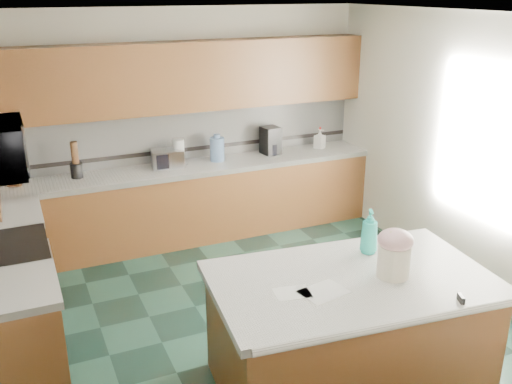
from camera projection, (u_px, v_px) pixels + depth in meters
floor at (256, 319)px, 5.28m from camera, size 4.60×4.60×0.00m
ceiling at (257, 15)px, 4.36m from camera, size 4.60×4.60×0.00m
wall_back at (178, 124)px, 6.81m from camera, size 4.60×0.04×2.70m
wall_front at (446, 320)px, 2.82m from camera, size 4.60×0.04×2.70m
wall_right at (468, 151)px, 5.70m from camera, size 0.04×4.60×2.70m
back_base_cab at (189, 205)px, 6.85m from camera, size 4.60×0.60×0.86m
back_countertop at (188, 168)px, 6.70m from camera, size 4.60×0.64×0.06m
back_upper_cab at (180, 77)px, 6.45m from camera, size 4.60×0.33×0.78m
back_backsplash at (179, 134)px, 6.83m from camera, size 4.60×0.02×0.63m
back_accent_band at (180, 150)px, 6.89m from camera, size 4.60×0.01×0.05m
left_base_cab_rear at (12, 260)px, 5.48m from camera, size 0.60×0.82×0.86m
left_counter_rear at (5, 215)px, 5.32m from camera, size 0.64×0.82×0.06m
left_base_cab_front at (20, 346)px, 4.17m from camera, size 0.60×0.72×0.86m
left_counter_front at (11, 291)px, 4.01m from camera, size 0.64×0.72×0.06m
range_body at (16, 297)px, 4.80m from camera, size 0.60×0.76×0.88m
range_oven_door at (52, 294)px, 4.92m from camera, size 0.02×0.68×0.55m
range_cooktop at (8, 248)px, 4.64m from camera, size 0.62×0.78×0.04m
range_handle at (51, 254)px, 4.80m from camera, size 0.02×0.66×0.02m
island_base at (348, 335)px, 4.30m from camera, size 2.04×1.30×0.86m
island_top at (352, 281)px, 4.14m from camera, size 2.15×1.41×0.06m
island_bullnose at (404, 323)px, 3.63m from camera, size 2.03×0.27×0.06m
treat_jar at (394, 261)px, 4.11m from camera, size 0.30×0.30×0.25m
treat_jar_lid at (396, 240)px, 4.06m from camera, size 0.26×0.26×0.16m
treat_jar_knob at (396, 233)px, 4.04m from camera, size 0.08×0.03×0.03m
treat_jar_knob_end_l at (391, 234)px, 4.03m from camera, size 0.04×0.04×0.04m
treat_jar_knob_end_r at (401, 232)px, 4.06m from camera, size 0.04×0.04×0.04m
soap_bottle_island at (369, 231)px, 4.46m from camera, size 0.18×0.18×0.36m
paper_sheet_a at (323, 292)px, 3.94m from camera, size 0.35×0.29×0.00m
paper_sheet_b at (292, 293)px, 3.92m from camera, size 0.27×0.22×0.00m
clamp_body at (461, 300)px, 3.81m from camera, size 0.06×0.09×0.08m
clamp_handle at (466, 307)px, 3.77m from camera, size 0.01×0.06×0.01m
knife_block at (14, 176)px, 5.98m from camera, size 0.17×0.19×0.24m
utensil_crock at (77, 170)px, 6.25m from camera, size 0.13×0.13×0.16m
utensil_bundle at (75, 153)px, 6.18m from camera, size 0.08×0.08×0.24m
toaster_oven at (168, 159)px, 6.61m from camera, size 0.39×0.30×0.21m
toaster_oven_door at (170, 161)px, 6.51m from camera, size 0.32×0.01×0.17m
paper_towel at (179, 152)px, 6.69m from camera, size 0.14×0.14×0.31m
paper_towel_base at (179, 164)px, 6.74m from camera, size 0.20×0.20×0.01m
water_jug at (217, 149)px, 6.84m from camera, size 0.17×0.17×0.29m
water_jug_neck at (217, 136)px, 6.78m from camera, size 0.08×0.08×0.04m
coffee_maker at (271, 140)px, 7.12m from camera, size 0.23×0.24×0.34m
coffee_carafe at (272, 149)px, 7.11m from camera, size 0.14×0.14×0.14m
soap_bottle_back at (320, 139)px, 7.37m from camera, size 0.16×0.16×0.25m
soap_back_cap at (320, 128)px, 7.32m from camera, size 0.02×0.02×0.03m
window_light_proxy at (483, 142)px, 5.47m from camera, size 0.02×1.40×1.10m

